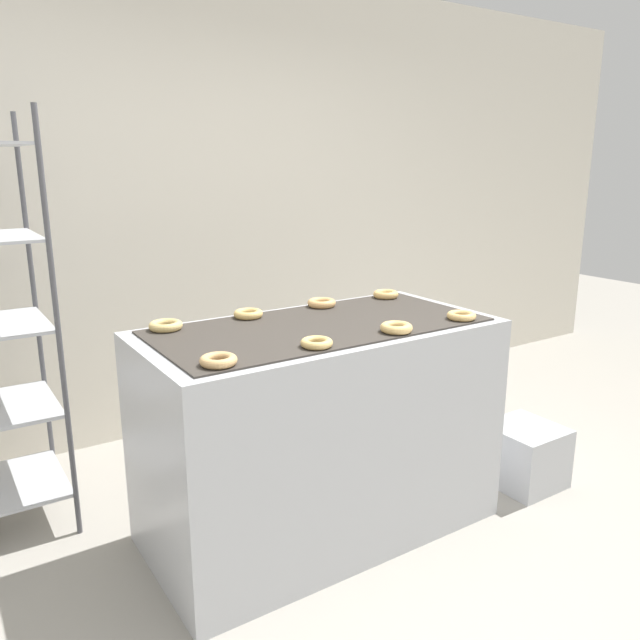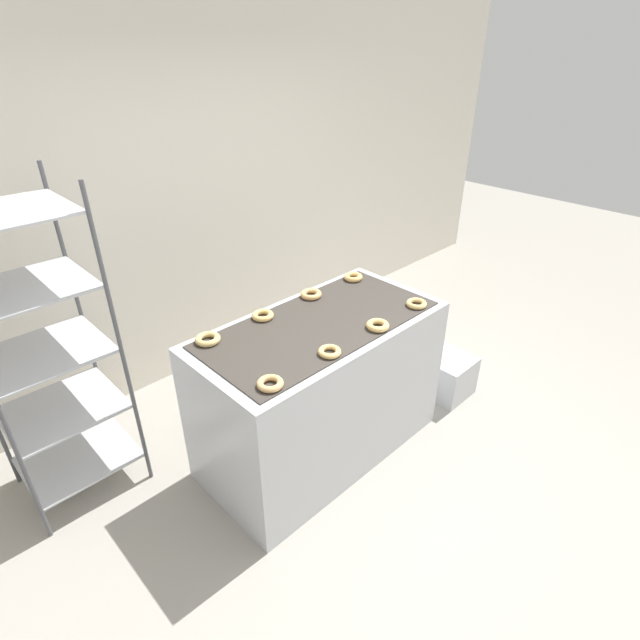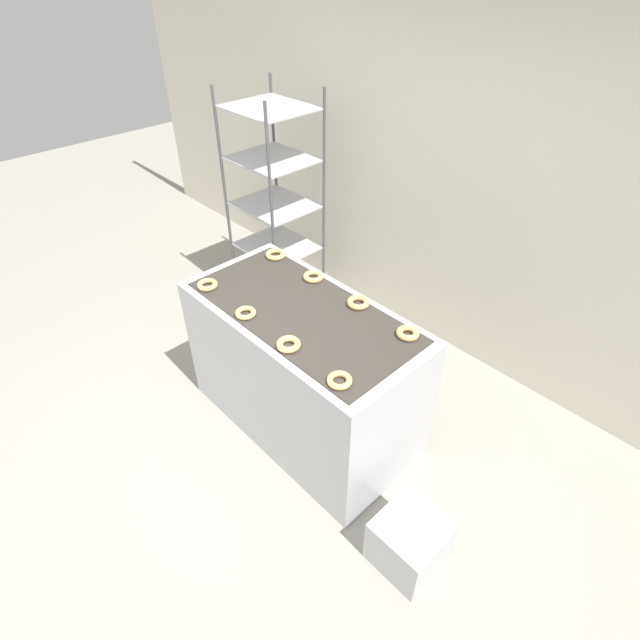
{
  "view_description": "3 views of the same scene",
  "coord_description": "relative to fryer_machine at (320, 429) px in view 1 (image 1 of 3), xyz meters",
  "views": [
    {
      "loc": [
        -1.43,
        -1.55,
        1.68
      ],
      "look_at": [
        0.0,
        0.64,
        1.01
      ],
      "focal_mm": 35.0,
      "sensor_mm": 36.0,
      "label": 1
    },
    {
      "loc": [
        -1.78,
        -1.19,
        2.47
      ],
      "look_at": [
        0.0,
        0.64,
        1.01
      ],
      "focal_mm": 28.0,
      "sensor_mm": 36.0,
      "label": 2
    },
    {
      "loc": [
        1.81,
        -0.93,
        2.77
      ],
      "look_at": [
        0.0,
        0.79,
        0.83
      ],
      "focal_mm": 28.0,
      "sensor_mm": 36.0,
      "label": 3
    }
  ],
  "objects": [
    {
      "name": "ground_plane",
      "position": [
        -0.0,
        -0.64,
        -0.49
      ],
      "size": [
        14.0,
        14.0,
        0.0
      ],
      "primitive_type": "plane",
      "color": "#9E998E"
    },
    {
      "name": "wall_back",
      "position": [
        -0.0,
        1.49,
        0.91
      ],
      "size": [
        8.0,
        0.05,
        2.8
      ],
      "color": "silver",
      "rests_on": "ground_plane"
    },
    {
      "name": "fryer_machine",
      "position": [
        0.0,
        0.0,
        0.0
      ],
      "size": [
        1.56,
        0.78,
        0.99
      ],
      "color": "#B7BABF",
      "rests_on": "ground_plane"
    },
    {
      "name": "glaze_bin",
      "position": [
        1.13,
        -0.25,
        -0.33
      ],
      "size": [
        0.35,
        0.36,
        0.32
      ],
      "color": "#B7BABF",
      "rests_on": "ground_plane"
    },
    {
      "name": "donut_near_left",
      "position": [
        -0.6,
        -0.27,
        0.51
      ],
      "size": [
        0.13,
        0.13,
        0.03
      ],
      "primitive_type": "torus",
      "color": "tan",
      "rests_on": "fryer_machine"
    },
    {
      "name": "donut_near_midleft",
      "position": [
        -0.19,
        -0.27,
        0.51
      ],
      "size": [
        0.12,
        0.12,
        0.03
      ],
      "primitive_type": "torus",
      "color": "#E5BC6D",
      "rests_on": "fryer_machine"
    },
    {
      "name": "donut_near_midright",
      "position": [
        0.2,
        -0.28,
        0.51
      ],
      "size": [
        0.14,
        0.14,
        0.04
      ],
      "primitive_type": "torus",
      "color": "#E5BA6E",
      "rests_on": "fryer_machine"
    },
    {
      "name": "donut_near_right",
      "position": [
        0.58,
        -0.27,
        0.51
      ],
      "size": [
        0.13,
        0.13,
        0.03
      ],
      "primitive_type": "torus",
      "color": "#E7BA6F",
      "rests_on": "fryer_machine"
    },
    {
      "name": "donut_far_left",
      "position": [
        -0.59,
        0.28,
        0.51
      ],
      "size": [
        0.14,
        0.14,
        0.04
      ],
      "primitive_type": "torus",
      "color": "#DCBB6F",
      "rests_on": "fryer_machine"
    },
    {
      "name": "donut_far_midleft",
      "position": [
        -0.2,
        0.28,
        0.51
      ],
      "size": [
        0.13,
        0.13,
        0.03
      ],
      "primitive_type": "torus",
      "color": "#E5BA69",
      "rests_on": "fryer_machine"
    },
    {
      "name": "donut_far_midright",
      "position": [
        0.19,
        0.28,
        0.51
      ],
      "size": [
        0.14,
        0.14,
        0.04
      ],
      "primitive_type": "torus",
      "color": "#E6AD69",
      "rests_on": "fryer_machine"
    },
    {
      "name": "donut_far_right",
      "position": [
        0.59,
        0.27,
        0.51
      ],
      "size": [
        0.13,
        0.13,
        0.04
      ],
      "primitive_type": "torus",
      "color": "#E9B668",
      "rests_on": "fryer_machine"
    }
  ]
}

